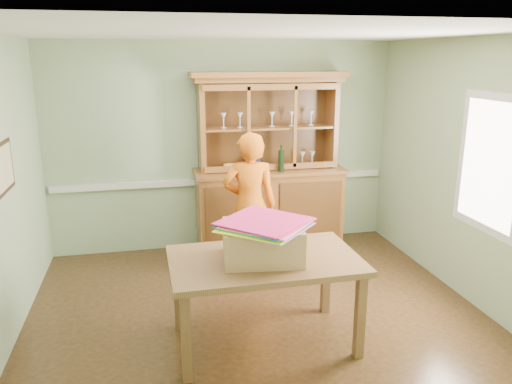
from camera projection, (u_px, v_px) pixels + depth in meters
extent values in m
plane|color=#4E3219|center=(257.00, 314.00, 5.02)|extent=(4.50, 4.50, 0.00)
plane|color=white|center=(257.00, 33.00, 4.31)|extent=(4.50, 4.50, 0.00)
plane|color=#8CA67C|center=(224.00, 147.00, 6.55)|extent=(4.50, 0.00, 4.50)
plane|color=#8CA67C|center=(470.00, 172.00, 5.13)|extent=(0.00, 4.00, 4.00)
plane|color=#8CA67C|center=(334.00, 271.00, 2.78)|extent=(4.50, 0.00, 4.50)
cube|color=silver|center=(225.00, 181.00, 6.64)|extent=(4.41, 0.05, 0.08)
cube|color=#301E13|center=(5.00, 167.00, 4.43)|extent=(0.03, 0.60, 0.46)
cube|color=#C9B893|center=(5.00, 167.00, 4.43)|extent=(0.01, 0.52, 0.38)
cube|color=silver|center=(489.00, 164.00, 4.81)|extent=(0.03, 0.96, 1.36)
cube|color=white|center=(488.00, 164.00, 4.81)|extent=(0.01, 0.80, 1.20)
cube|color=#925C27|center=(269.00, 211.00, 6.61)|extent=(1.89, 0.58, 1.05)
cube|color=#925C27|center=(270.00, 171.00, 6.46)|extent=(1.95, 0.64, 0.04)
cube|color=#593515|center=(265.00, 124.00, 6.57)|extent=(1.78, 0.04, 1.10)
cube|color=#925C27|center=(201.00, 128.00, 6.22)|extent=(0.06, 0.40, 1.10)
cube|color=#925C27|center=(331.00, 124.00, 6.58)|extent=(0.06, 0.40, 1.10)
cube|color=#925C27|center=(268.00, 79.00, 6.24)|extent=(1.89, 0.46, 0.06)
cube|color=#925C27|center=(269.00, 74.00, 6.21)|extent=(1.97, 0.50, 0.06)
cube|color=#925C27|center=(268.00, 128.00, 6.40)|extent=(1.66, 0.35, 0.03)
imported|color=#B2B2B7|center=(256.00, 160.00, 6.48)|extent=(0.19, 0.19, 0.20)
imported|color=yellow|center=(232.00, 167.00, 6.44)|extent=(0.23, 0.23, 0.06)
cylinder|color=black|center=(281.00, 159.00, 6.26)|extent=(0.07, 0.07, 0.34)
cube|color=brown|center=(265.00, 261.00, 4.32)|extent=(1.65, 1.00, 0.05)
cube|color=brown|center=(186.00, 338.00, 3.89)|extent=(0.08, 0.08, 0.77)
cube|color=brown|center=(178.00, 292.00, 4.65)|extent=(0.08, 0.08, 0.77)
cube|color=brown|center=(360.00, 316.00, 4.21)|extent=(0.08, 0.08, 0.77)
cube|color=brown|center=(326.00, 276.00, 4.97)|extent=(0.08, 0.08, 0.77)
cube|color=tan|center=(262.00, 242.00, 4.25)|extent=(0.72, 0.61, 0.31)
cube|color=#CD73F4|center=(265.00, 226.00, 4.17)|extent=(0.86, 0.86, 0.01)
cube|color=#EAFF20|center=(265.00, 225.00, 4.17)|extent=(0.86, 0.86, 0.01)
cube|color=#42D03D|center=(265.00, 224.00, 4.16)|extent=(0.86, 0.86, 0.01)
cube|color=#2A83C9|center=(265.00, 223.00, 4.16)|extent=(0.86, 0.86, 0.01)
cube|color=pink|center=(265.00, 222.00, 4.16)|extent=(0.86, 0.86, 0.01)
cube|color=#D1205A|center=(265.00, 221.00, 4.16)|extent=(0.86, 0.86, 0.01)
cube|color=#DC2168|center=(265.00, 220.00, 4.16)|extent=(0.86, 0.86, 0.01)
imported|color=#DD610D|center=(250.00, 206.00, 5.71)|extent=(0.68, 0.50, 1.70)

